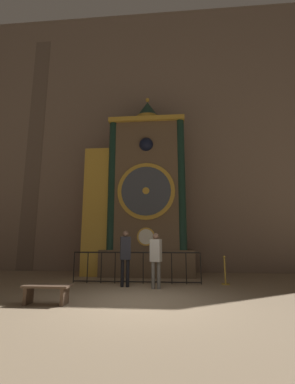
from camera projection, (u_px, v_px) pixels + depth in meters
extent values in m
plane|color=#847056|center=(140.00, 303.00, 6.21)|extent=(28.00, 28.00, 0.00)
cube|color=#7A6656|center=(154.00, 131.00, 13.86)|extent=(24.00, 0.30, 14.67)
cube|color=brown|center=(35.00, 147.00, 14.17)|extent=(0.90, 0.12, 13.20)
cube|color=brown|center=(148.00, 262.00, 11.19)|extent=(3.99, 1.61, 1.10)
cube|color=brown|center=(148.00, 184.00, 11.85)|extent=(3.19, 1.40, 5.93)
cube|color=gold|center=(147.00, 125.00, 12.28)|extent=(3.45, 1.54, 0.20)
cylinder|color=gold|center=(146.00, 237.00, 10.68)|extent=(0.76, 0.05, 0.76)
cylinder|color=silver|center=(146.00, 237.00, 10.65)|extent=(0.62, 0.03, 0.62)
cylinder|color=gold|center=(146.00, 191.00, 11.05)|extent=(2.49, 0.07, 2.49)
cylinder|color=#3D424C|center=(146.00, 191.00, 11.00)|extent=(2.14, 0.04, 2.14)
cylinder|color=gold|center=(146.00, 191.00, 10.98)|extent=(0.30, 0.03, 0.30)
cube|color=#3A2D21|center=(147.00, 148.00, 11.95)|extent=(0.80, 0.42, 0.80)
sphere|color=black|center=(146.00, 145.00, 11.52)|extent=(0.64, 0.64, 0.64)
cylinder|color=#142D23|center=(112.00, 182.00, 11.40)|extent=(0.35, 0.35, 5.93)
cylinder|color=#142D23|center=(181.00, 180.00, 11.14)|extent=(0.35, 0.35, 5.93)
cylinder|color=gold|center=(148.00, 121.00, 12.43)|extent=(1.19, 1.19, 0.30)
cone|color=#163227|center=(148.00, 110.00, 12.54)|extent=(1.13, 1.13, 0.86)
sphere|color=gold|center=(148.00, 100.00, 12.64)|extent=(0.20, 0.20, 0.20)
cube|color=maroon|center=(100.00, 211.00, 11.85)|extent=(1.15, 1.19, 5.66)
cube|color=gold|center=(96.00, 210.00, 11.26)|extent=(1.21, 0.06, 5.66)
cylinder|color=black|center=(74.00, 267.00, 9.32)|extent=(0.04, 0.04, 1.09)
cylinder|color=black|center=(88.00, 267.00, 9.27)|extent=(0.04, 0.04, 1.09)
cylinder|color=black|center=(101.00, 267.00, 9.23)|extent=(0.04, 0.04, 1.09)
cylinder|color=black|center=(115.00, 267.00, 9.19)|extent=(0.04, 0.04, 1.09)
cylinder|color=black|center=(129.00, 267.00, 9.15)|extent=(0.04, 0.04, 1.09)
cylinder|color=black|center=(143.00, 268.00, 9.11)|extent=(0.04, 0.04, 1.09)
cylinder|color=black|center=(157.00, 268.00, 9.06)|extent=(0.04, 0.04, 1.09)
cylinder|color=black|center=(172.00, 268.00, 9.02)|extent=(0.04, 0.04, 1.09)
cylinder|color=black|center=(186.00, 268.00, 8.98)|extent=(0.04, 0.04, 1.09)
cylinder|color=black|center=(201.00, 268.00, 8.94)|extent=(0.04, 0.04, 1.09)
cylinder|color=black|center=(136.00, 252.00, 9.22)|extent=(4.55, 0.05, 0.05)
cylinder|color=black|center=(136.00, 282.00, 9.04)|extent=(4.55, 0.04, 0.04)
cylinder|color=black|center=(122.00, 273.00, 8.43)|extent=(0.11, 0.11, 0.86)
cylinder|color=black|center=(128.00, 273.00, 8.42)|extent=(0.11, 0.11, 0.86)
cube|color=black|center=(125.00, 248.00, 8.58)|extent=(0.39, 0.30, 0.75)
sphere|color=brown|center=(126.00, 234.00, 8.67)|extent=(0.20, 0.20, 0.20)
cylinder|color=#58554F|center=(153.00, 275.00, 8.09)|extent=(0.11, 0.11, 0.83)
cylinder|color=#58554F|center=(159.00, 275.00, 8.08)|extent=(0.11, 0.11, 0.83)
cube|color=gray|center=(156.00, 250.00, 8.23)|extent=(0.39, 0.32, 0.71)
sphere|color=brown|center=(156.00, 236.00, 8.31)|extent=(0.21, 0.21, 0.21)
cylinder|color=#B28E33|center=(226.00, 284.00, 8.79)|extent=(0.28, 0.28, 0.04)
cylinder|color=#B28E33|center=(225.00, 271.00, 8.87)|extent=(0.06, 0.06, 0.89)
sphere|color=#B28E33|center=(224.00, 257.00, 8.96)|extent=(0.09, 0.09, 0.09)
cube|color=brown|center=(47.00, 286.00, 6.13)|extent=(1.11, 0.40, 0.05)
cube|color=brown|center=(28.00, 295.00, 6.13)|extent=(0.08, 0.36, 0.39)
cube|color=brown|center=(65.00, 296.00, 6.05)|extent=(0.08, 0.36, 0.39)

